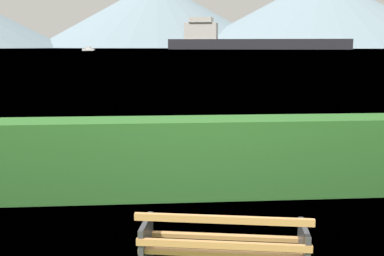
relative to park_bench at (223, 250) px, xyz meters
The scene contains 6 objects.
water_surface 309.80m from the park_bench, 90.00° to the left, with size 620.00×620.00×0.00m, color #7A99A8.
park_bench is the anchor object (origin of this frame).
hedge_row 2.92m from the park_bench, 89.80° to the left, with size 8.37×0.75×1.24m, color #285B23.
cargo_ship_large 306.38m from the park_bench, 79.14° to the left, with size 119.95×40.84×21.06m.
fishing_boat_near 226.60m from the park_bench, 98.65° to the left, with size 6.30×3.29×1.97m.
distant_hills 563.43m from the park_bench, 94.98° to the left, with size 811.23×398.73×88.60m.
Camera 1 is at (-0.62, -4.08, 2.36)m, focal length 42.32 mm.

